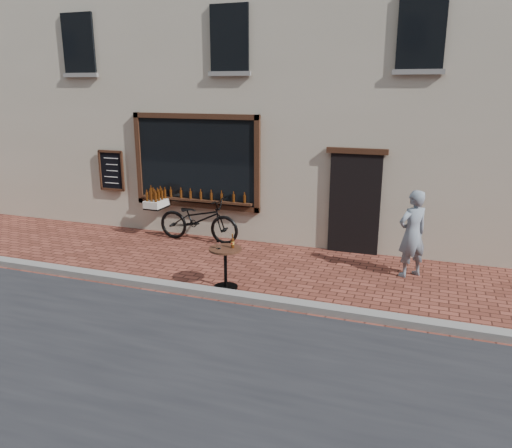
% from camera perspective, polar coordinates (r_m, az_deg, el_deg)
% --- Properties ---
extents(ground, '(90.00, 90.00, 0.00)m').
position_cam_1_polar(ground, '(8.76, -5.38, -8.67)').
color(ground, '#55261B').
rests_on(ground, ground).
extents(kerb, '(90.00, 0.25, 0.12)m').
position_cam_1_polar(kerb, '(8.90, -4.84, -7.83)').
color(kerb, slate).
rests_on(kerb, ground).
extents(shop_building, '(28.00, 6.20, 10.00)m').
position_cam_1_polar(shop_building, '(14.22, 6.01, 21.11)').
color(shop_building, '#B9AB92').
rests_on(shop_building, ground).
extents(cargo_bicycle, '(2.36, 0.74, 1.15)m').
position_cam_1_polar(cargo_bicycle, '(11.90, -6.77, 0.60)').
color(cargo_bicycle, black).
rests_on(cargo_bicycle, ground).
extents(bistro_table, '(0.60, 0.60, 1.02)m').
position_cam_1_polar(bistro_table, '(9.06, -3.50, -4.08)').
color(bistro_table, black).
rests_on(bistro_table, ground).
extents(pedestrian, '(0.74, 0.72, 1.71)m').
position_cam_1_polar(pedestrian, '(9.99, 17.43, -1.07)').
color(pedestrian, slate).
rests_on(pedestrian, ground).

